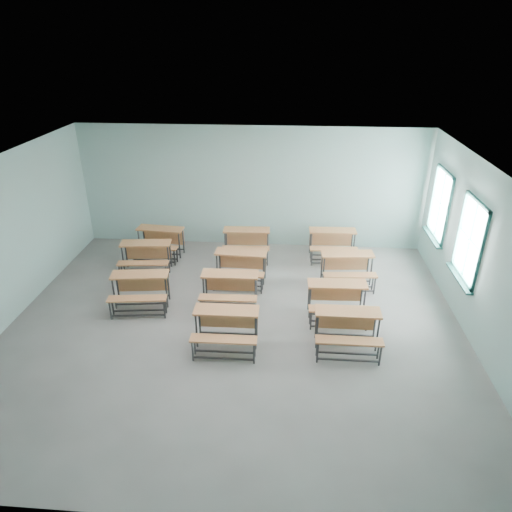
% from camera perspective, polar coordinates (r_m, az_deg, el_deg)
% --- Properties ---
extents(room, '(9.04, 8.04, 3.24)m').
position_cam_1_polar(room, '(8.38, -2.38, 0.21)').
color(room, gray).
rests_on(room, ground).
extents(desk_unit_r0c1, '(1.19, 0.81, 0.74)m').
position_cam_1_polar(desk_unit_r0c1, '(8.40, -3.76, -8.46)').
color(desk_unit_r0c1, '#B16D40').
rests_on(desk_unit_r0c1, ground).
extents(desk_unit_r0c2, '(1.19, 0.80, 0.74)m').
position_cam_1_polar(desk_unit_r0c2, '(8.51, 11.37, -8.49)').
color(desk_unit_r0c2, '#B16D40').
rests_on(desk_unit_r0c2, ground).
extents(desk_unit_r1c0, '(1.27, 0.93, 0.74)m').
position_cam_1_polar(desk_unit_r1c0, '(9.84, -14.30, -3.69)').
color(desk_unit_r1c0, '#B16D40').
rests_on(desk_unit_r1c0, ground).
extents(desk_unit_r1c1, '(1.20, 0.82, 0.74)m').
position_cam_1_polar(desk_unit_r1c1, '(9.57, -3.32, -3.75)').
color(desk_unit_r1c1, '#B16D40').
rests_on(desk_unit_r1c1, ground).
extents(desk_unit_r1c2, '(1.22, 0.84, 0.74)m').
position_cam_1_polar(desk_unit_r1c2, '(9.34, 10.11, -4.96)').
color(desk_unit_r1c2, '#B16D40').
rests_on(desk_unit_r1c2, ground).
extents(desk_unit_r2c0, '(1.26, 0.91, 0.74)m').
position_cam_1_polar(desk_unit_r2c0, '(11.23, -13.63, 0.31)').
color(desk_unit_r2c0, '#B16D40').
rests_on(desk_unit_r2c0, ground).
extents(desk_unit_r2c1, '(1.23, 0.86, 0.74)m').
position_cam_1_polar(desk_unit_r2c1, '(10.47, -1.96, -0.91)').
color(desk_unit_r2c1, '#B16D40').
rests_on(desk_unit_r2c1, ground).
extents(desk_unit_r2c2, '(1.24, 0.89, 0.74)m').
position_cam_1_polar(desk_unit_r2c2, '(10.60, 11.37, -1.08)').
color(desk_unit_r2c2, '#B16D40').
rests_on(desk_unit_r2c2, ground).
extents(desk_unit_r3c0, '(1.26, 0.90, 0.74)m').
position_cam_1_polar(desk_unit_r3c0, '(11.99, -11.98, 2.18)').
color(desk_unit_r3c0, '#B16D40').
rests_on(desk_unit_r3c0, ground).
extents(desk_unit_r3c1, '(1.22, 0.85, 0.74)m').
position_cam_1_polar(desk_unit_r3c1, '(11.65, -1.20, 2.06)').
color(desk_unit_r3c1, '#B16D40').
rests_on(desk_unit_r3c1, ground).
extents(desk_unit_r3c2, '(1.21, 0.84, 0.74)m').
position_cam_1_polar(desk_unit_r3c2, '(11.78, 9.55, 1.96)').
color(desk_unit_r3c2, '#B16D40').
rests_on(desk_unit_r3c2, ground).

